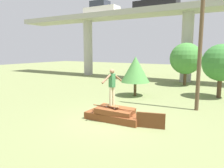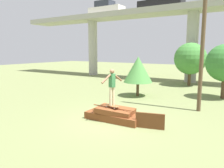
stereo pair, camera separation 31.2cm
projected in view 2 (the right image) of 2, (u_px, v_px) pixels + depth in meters
name	position (u px, v px, depth m)	size (l,w,h in m)	color
ground_plane	(113.00, 120.00, 9.88)	(80.00, 80.00, 0.00)	olive
scrap_pile	(114.00, 115.00, 9.85)	(2.61, 1.31, 0.60)	brown
scrap_plank_loose	(150.00, 121.00, 8.79)	(1.15, 0.39, 0.64)	#5B3319
skateboard	(112.00, 106.00, 9.78)	(0.77, 0.39, 0.09)	brown
skater	(112.00, 84.00, 9.64)	(0.37, 1.22, 1.64)	#C6B78E
highway_overpass	(193.00, 17.00, 20.71)	(44.00, 3.27, 7.38)	#A8A59E
car_on_overpass_mid	(106.00, 9.00, 26.05)	(4.31, 1.64, 1.53)	silver
car_on_overpass_right	(160.00, 2.00, 22.24)	(4.54, 1.73, 1.39)	black
utility_pole	(204.00, 21.00, 10.70)	(1.30, 0.20, 8.83)	brown
tree_behind_left	(138.00, 70.00, 14.83)	(1.96, 1.96, 2.72)	#4C3823
tree_mid_back	(190.00, 59.00, 19.09)	(2.78, 2.78, 3.80)	#4C3823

